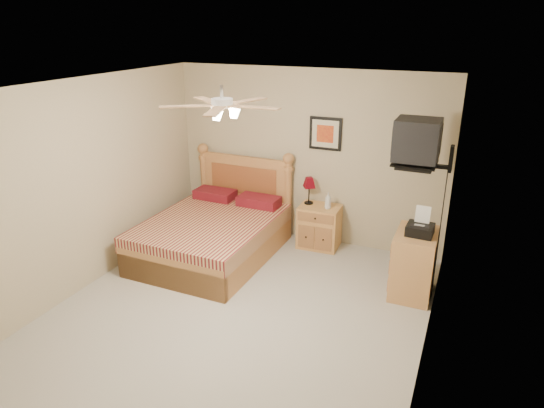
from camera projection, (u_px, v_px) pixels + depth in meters
The scene contains 17 objects.
floor at pixel (238, 312), 5.48m from camera, with size 4.50×4.50×0.00m, color #A39E93.
ceiling at pixel (232, 87), 4.59m from camera, with size 4.00×4.50×0.04m, color white.
wall_back at pixel (307, 157), 6.97m from camera, with size 4.00×0.04×2.50m, color tan.
wall_front at pixel (74, 328), 3.10m from camera, with size 4.00×0.04×2.50m, color tan.
wall_left at pixel (86, 185), 5.77m from camera, with size 0.04×4.50×2.50m, color tan.
wall_right at pixel (436, 242), 4.30m from camera, with size 0.04×4.50×2.50m, color tan.
bed at pixel (210, 212), 6.56m from camera, with size 1.55×2.04×1.32m, color #B5743E, non-canonical shape.
nightstand at pixel (319, 226), 6.98m from camera, with size 0.57×0.43×0.62m, color #BB8037.
table_lamp at pixel (309, 190), 6.92m from camera, with size 0.21×0.21×0.39m, color #5D030F, non-canonical shape.
lotion_bottle at pixel (328, 201), 6.75m from camera, with size 0.09×0.09×0.24m, color silver.
framed_picture at pixel (325, 134), 6.72m from camera, with size 0.46×0.04×0.46m, color black.
dresser at pixel (414, 264), 5.73m from camera, with size 0.47×0.67×0.79m, color tan.
fax_machine at pixel (421, 222), 5.50m from camera, with size 0.30×0.31×0.31m, color black, non-canonical shape.
magazine_lower at pixel (414, 225), 5.78m from camera, with size 0.20×0.27×0.03m, color #ACA18A.
magazine_upper at pixel (413, 224), 5.76m from camera, with size 0.19×0.26×0.02m, color gray.
wall_tv at pixel (431, 144), 5.34m from camera, with size 0.56×0.46×0.58m, color black, non-canonical shape.
ceiling_fan at pixel (222, 105), 4.47m from camera, with size 1.14×1.14×0.28m, color white, non-canonical shape.
Camera 1 is at (2.19, -4.16, 3.09)m, focal length 32.00 mm.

